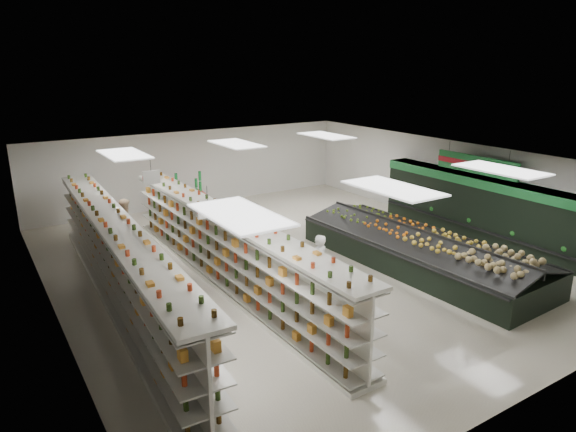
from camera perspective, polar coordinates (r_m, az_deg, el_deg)
floor at (r=16.14m, az=1.05°, el=-5.00°), size 16.00×16.00×0.00m
ceiling at (r=15.24m, az=1.12°, el=6.25°), size 14.00×16.00×0.02m
wall_back at (r=22.53m, az=-10.28°, el=5.27°), size 14.00×0.02×3.20m
wall_front at (r=10.40m, az=26.66°, el=-10.07°), size 14.00×0.02×3.20m
wall_left at (r=13.29m, az=-25.04°, el=-4.13°), size 0.02×16.00×3.20m
wall_right at (r=20.22m, az=17.88°, el=3.43°), size 0.02×16.00×3.20m
produce_wall_case at (r=19.05m, az=20.31°, el=1.29°), size 0.93×8.00×2.20m
aisle_sign_near at (r=11.85m, az=-8.91°, el=0.75°), size 0.52×0.06×0.75m
aisle_sign_far at (r=15.50m, az=-14.93°, el=4.17°), size 0.52×0.06×0.75m
hortifruti_banner at (r=18.52m, az=20.20°, el=5.37°), size 0.12×3.20×0.95m
gondola_left at (r=13.79m, az=-18.24°, el=-5.32°), size 1.50×12.53×2.17m
gondola_center at (r=14.31m, az=-6.97°, el=-3.96°), size 1.05×11.92×2.06m
produce_island at (r=16.09m, az=14.35°, el=-3.57°), size 3.19×7.99×1.18m
soda_endcap at (r=21.00m, az=-11.13°, el=2.19°), size 1.42×1.06×1.68m
shopper_main at (r=13.67m, az=3.39°, el=-5.41°), size 0.68×0.53×1.66m
shopper_background at (r=17.85m, az=-17.52°, el=-0.78°), size 0.68×0.91×1.68m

